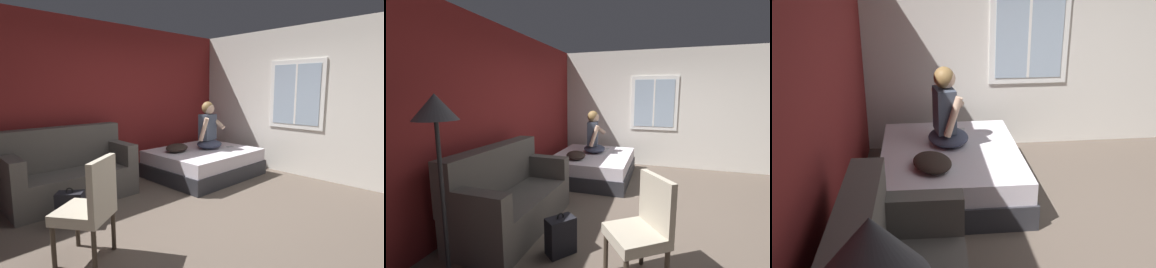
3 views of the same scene
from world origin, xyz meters
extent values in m
plane|color=brown|center=(0.00, 0.00, 0.00)|extent=(40.00, 40.00, 0.00)
cube|color=maroon|center=(0.00, 2.62, 1.35)|extent=(10.14, 0.16, 2.70)
cube|color=silver|center=(2.65, 0.00, 1.35)|extent=(0.16, 6.48, 2.70)
cube|color=white|center=(2.56, 0.40, 1.49)|extent=(0.02, 1.04, 1.24)
cube|color=#9EB2C6|center=(2.54, 0.40, 1.49)|extent=(0.01, 0.88, 1.08)
cube|color=white|center=(2.54, 0.40, 1.49)|extent=(0.01, 0.04, 1.08)
cube|color=#2D2D33|center=(1.30, 1.53, 0.13)|extent=(1.84, 1.53, 0.26)
cube|color=silver|center=(1.30, 1.53, 0.37)|extent=(1.79, 1.48, 0.22)
cube|color=#514C47|center=(-0.95, 1.95, 0.22)|extent=(1.72, 0.83, 0.44)
cube|color=#514C47|center=(-0.95, 2.25, 0.74)|extent=(1.70, 0.27, 0.60)
cube|color=#514C47|center=(-1.71, 1.97, 0.60)|extent=(0.20, 0.80, 0.32)
cube|color=#514C47|center=(-0.19, 1.94, 0.60)|extent=(0.20, 0.80, 0.32)
cylinder|color=#382D23|center=(-1.45, 0.68, 0.20)|extent=(0.04, 0.04, 0.40)
cylinder|color=#382D23|center=(-1.77, 0.46, 0.20)|extent=(0.04, 0.04, 0.40)
cylinder|color=#382D23|center=(-1.22, 0.37, 0.20)|extent=(0.04, 0.04, 0.40)
cylinder|color=#382D23|center=(-1.54, 0.14, 0.20)|extent=(0.04, 0.04, 0.40)
cube|color=#B2A893|center=(-1.50, 0.41, 0.45)|extent=(0.64, 0.64, 0.10)
cube|color=#B2A893|center=(-1.38, 0.25, 0.74)|extent=(0.41, 0.32, 0.48)
ellipsoid|color=#383D51|center=(1.47, 1.54, 0.56)|extent=(0.58, 0.52, 0.16)
cube|color=#3F4756|center=(1.47, 1.57, 0.88)|extent=(0.36, 0.25, 0.48)
cylinder|color=#DBB293|center=(1.28, 1.49, 0.86)|extent=(0.11, 0.22, 0.44)
cylinder|color=#DBB293|center=(1.65, 1.52, 0.98)|extent=(0.14, 0.38, 0.29)
sphere|color=#DBB293|center=(1.47, 1.56, 1.23)|extent=(0.21, 0.21, 0.21)
ellipsoid|color=olive|center=(1.47, 1.57, 1.24)|extent=(0.26, 0.25, 0.23)
cube|color=black|center=(-1.31, 1.20, 0.20)|extent=(0.35, 0.33, 0.40)
cube|color=black|center=(-1.23, 1.29, 0.11)|extent=(0.22, 0.19, 0.18)
torus|color=black|center=(-1.31, 1.20, 0.42)|extent=(0.08, 0.07, 0.09)
ellipsoid|color=#2D231E|center=(0.84, 1.74, 0.55)|extent=(0.57, 0.50, 0.14)
cube|color=#B7B7BC|center=(1.87, 1.35, 0.48)|extent=(0.15, 0.09, 0.01)
camera|label=1|loc=(-2.63, -2.17, 1.60)|focal=28.00mm
camera|label=2|loc=(-3.66, 0.26, 1.69)|focal=24.00mm
camera|label=3|loc=(-3.16, 1.84, 2.39)|focal=42.00mm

